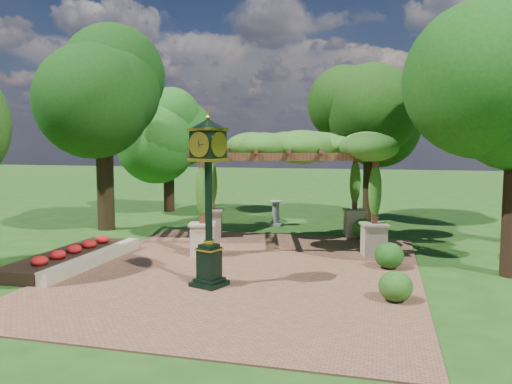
# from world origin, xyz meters

# --- Properties ---
(ground) EXTENTS (120.00, 120.00, 0.00)m
(ground) POSITION_xyz_m (0.00, 0.00, 0.00)
(ground) COLOR #1E4714
(ground) RESTS_ON ground
(brick_plaza) EXTENTS (10.00, 12.00, 0.04)m
(brick_plaza) POSITION_xyz_m (0.00, 1.00, 0.02)
(brick_plaza) COLOR brown
(brick_plaza) RESTS_ON ground
(border_wall) EXTENTS (0.35, 5.00, 0.40)m
(border_wall) POSITION_xyz_m (-4.60, 0.50, 0.20)
(border_wall) COLOR #C6B793
(border_wall) RESTS_ON ground
(flower_bed) EXTENTS (1.50, 5.00, 0.36)m
(flower_bed) POSITION_xyz_m (-5.50, 0.50, 0.18)
(flower_bed) COLOR red
(flower_bed) RESTS_ON ground
(pedestal_clock) EXTENTS (1.11, 1.11, 4.42)m
(pedestal_clock) POSITION_xyz_m (-0.42, -0.76, 2.65)
(pedestal_clock) COLOR black
(pedestal_clock) RESTS_ON brick_plaza
(pergola) EXTENTS (7.37, 5.57, 4.14)m
(pergola) POSITION_xyz_m (0.50, 4.87, 3.39)
(pergola) COLOR #C3B391
(pergola) RESTS_ON brick_plaza
(sundial) EXTENTS (0.66, 0.66, 1.13)m
(sundial) POSITION_xyz_m (-0.81, 9.27, 0.49)
(sundial) COLOR gray
(sundial) RESTS_ON ground
(shrub_front) EXTENTS (1.06, 1.06, 0.72)m
(shrub_front) POSITION_xyz_m (4.26, -0.89, 0.40)
(shrub_front) COLOR #255317
(shrub_front) RESTS_ON brick_plaza
(shrub_mid) EXTENTS (0.90, 0.90, 0.77)m
(shrub_mid) POSITION_xyz_m (4.14, 2.28, 0.43)
(shrub_mid) COLOR #1A4914
(shrub_mid) RESTS_ON brick_plaza
(shrub_back) EXTENTS (0.93, 0.93, 0.80)m
(shrub_back) POSITION_xyz_m (3.25, 6.73, 0.44)
(shrub_back) COLOR #276A1E
(shrub_back) RESTS_ON brick_plaza
(tree_west_near) EXTENTS (4.26, 4.26, 9.24)m
(tree_west_near) POSITION_xyz_m (-7.72, 6.37, 6.33)
(tree_west_near) COLOR black
(tree_west_near) RESTS_ON ground
(tree_west_far) EXTENTS (3.93, 3.93, 6.31)m
(tree_west_far) POSITION_xyz_m (-7.50, 12.44, 4.34)
(tree_west_far) COLOR black
(tree_west_far) RESTS_ON ground
(tree_north) EXTENTS (4.22, 4.22, 7.97)m
(tree_north) POSITION_xyz_m (3.32, 12.03, 5.45)
(tree_north) COLOR black
(tree_north) RESTS_ON ground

